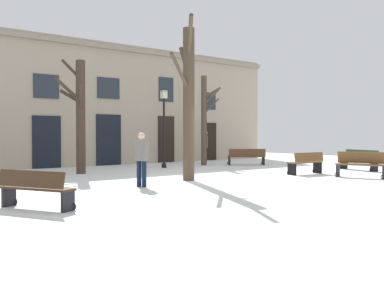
# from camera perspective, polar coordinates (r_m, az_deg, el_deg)

# --- Properties ---
(ground_plane) EXTENTS (34.90, 34.90, 0.00)m
(ground_plane) POSITION_cam_1_polar(r_m,az_deg,el_deg) (16.19, 3.75, -4.36)
(ground_plane) COLOR white
(building_facade) EXTENTS (21.81, 0.60, 6.24)m
(building_facade) POSITION_cam_1_polar(r_m,az_deg,el_deg) (23.31, -10.78, 5.15)
(building_facade) COLOR tan
(building_facade) RESTS_ON ground
(tree_near_facade) EXTENTS (1.93, 2.15, 5.30)m
(tree_near_facade) POSITION_cam_1_polar(r_m,az_deg,el_deg) (15.29, -0.45, 5.72)
(tree_near_facade) COLOR #4C3D2D
(tree_near_facade) RESTS_ON ground
(tree_left_of_center) EXTENTS (1.21, 1.41, 4.52)m
(tree_left_of_center) POSITION_cam_1_polar(r_m,az_deg,el_deg) (22.69, 1.61, 3.30)
(tree_left_of_center) COLOR #4C3D2D
(tree_left_of_center) RESTS_ON ground
(tree_foreground) EXTENTS (1.08, 2.03, 4.63)m
(tree_foreground) POSITION_cam_1_polar(r_m,az_deg,el_deg) (18.44, -14.11, 3.76)
(tree_foreground) COLOR #423326
(tree_foreground) RESTS_ON ground
(streetlamp) EXTENTS (0.30, 0.30, 3.68)m
(streetlamp) POSITION_cam_1_polar(r_m,az_deg,el_deg) (20.96, -3.60, 3.11)
(streetlamp) COLOR black
(streetlamp) RESTS_ON ground
(bench_back_to_back_right) EXTENTS (1.64, 0.62, 0.87)m
(bench_back_to_back_right) POSITION_cam_1_polar(r_m,az_deg,el_deg) (18.26, 14.32, -2.32)
(bench_back_to_back_right) COLOR brown
(bench_back_to_back_right) RESTS_ON ground
(bench_facing_shops) EXTENTS (1.83, 1.47, 0.83)m
(bench_facing_shops) POSITION_cam_1_polar(r_m,az_deg,el_deg) (23.00, 6.97, -1.59)
(bench_facing_shops) COLOR #51331E
(bench_facing_shops) RESTS_ON ground
(bench_by_litter_bin) EXTENTS (1.20, 1.78, 0.84)m
(bench_by_litter_bin) POSITION_cam_1_polar(r_m,az_deg,el_deg) (10.09, -19.31, -5.35)
(bench_by_litter_bin) COLOR #3D2819
(bench_by_litter_bin) RESTS_ON ground
(bench_near_lamp) EXTENTS (0.92, 1.96, 0.90)m
(bench_near_lamp) POSITION_cam_1_polar(r_m,az_deg,el_deg) (20.93, 20.55, -1.87)
(bench_near_lamp) COLOR #2D4C33
(bench_near_lamp) RESTS_ON ground
(bench_back_to_back_left) EXTENTS (1.02, 1.77, 0.94)m
(bench_back_to_back_left) POSITION_cam_1_polar(r_m,az_deg,el_deg) (17.41, 20.70, -2.43)
(bench_back_to_back_left) COLOR brown
(bench_back_to_back_left) RESTS_ON ground
(person_near_bench) EXTENTS (0.37, 0.44, 1.64)m
(person_near_bench) POSITION_cam_1_polar(r_m,az_deg,el_deg) (13.52, -6.45, -1.66)
(person_near_bench) COLOR black
(person_near_bench) RESTS_ON ground
(person_strolling) EXTENTS (0.43, 0.42, 1.76)m
(person_strolling) POSITION_cam_1_polar(r_m,az_deg,el_deg) (23.92, 1.72, -0.16)
(person_strolling) COLOR #2D271E
(person_strolling) RESTS_ON ground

